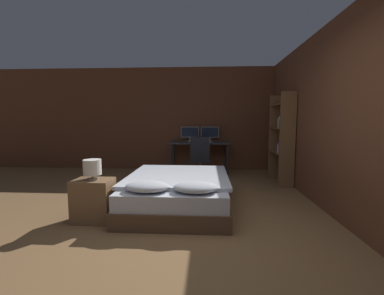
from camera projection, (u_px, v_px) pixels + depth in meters
ground_plane at (188, 247)px, 2.68m from camera, size 20.00×20.00×0.00m
wall_back at (200, 119)px, 6.82m from camera, size 12.00×0.06×2.70m
wall_side_right at (321, 118)px, 3.91m from camera, size 0.06×12.00×2.70m
bed at (178, 191)px, 3.88m from camera, size 1.51×1.91×0.56m
nightstand at (94, 200)px, 3.36m from camera, size 0.49×0.36×0.55m
bedside_lamp at (92, 168)px, 3.31m from camera, size 0.23×0.23×0.26m
desk at (200, 146)px, 6.50m from camera, size 1.49×0.65×0.77m
monitor_left at (190, 133)px, 6.70m from camera, size 0.47×0.16×0.38m
monitor_right at (210, 133)px, 6.67m from camera, size 0.47×0.16×0.38m
keyboard at (199, 143)px, 6.27m from camera, size 0.35×0.13×0.02m
computer_mouse at (210, 142)px, 6.25m from camera, size 0.07×0.05×0.04m
office_chair at (200, 162)px, 5.80m from camera, size 0.52×0.52×0.95m
bookshelf at (283, 135)px, 5.22m from camera, size 0.30×0.86×1.86m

